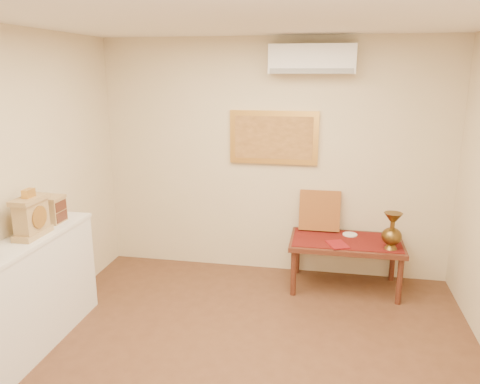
% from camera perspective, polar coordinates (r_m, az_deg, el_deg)
% --- Properties ---
extents(ceiling, '(4.50, 4.50, 0.00)m').
position_cam_1_polar(ceiling, '(3.10, -0.67, 21.39)').
color(ceiling, white).
rests_on(ceiling, ground).
extents(wall_back, '(4.00, 0.02, 2.70)m').
position_cam_1_polar(wall_back, '(5.39, 4.12, 4.05)').
color(wall_back, beige).
rests_on(wall_back, ground).
extents(table_cloth, '(1.14, 0.59, 0.01)m').
position_cam_1_polar(table_cloth, '(5.22, 12.83, -5.73)').
color(table_cloth, '#621410').
rests_on(table_cloth, low_table).
extents(brass_urn_tall, '(0.21, 0.21, 0.47)m').
position_cam_1_polar(brass_urn_tall, '(5.01, 18.08, -4.08)').
color(brass_urn_tall, brown).
rests_on(brass_urn_tall, table_cloth).
extents(plate, '(0.16, 0.16, 0.01)m').
position_cam_1_polar(plate, '(5.36, 13.26, -5.07)').
color(plate, white).
rests_on(plate, table_cloth).
extents(menu, '(0.26, 0.30, 0.01)m').
position_cam_1_polar(menu, '(5.04, 11.80, -6.28)').
color(menu, maroon).
rests_on(menu, table_cloth).
extents(cushion, '(0.46, 0.19, 0.47)m').
position_cam_1_polar(cushion, '(5.41, 9.69, -2.23)').
color(cushion, maroon).
rests_on(cushion, table_cloth).
extents(display_ledge, '(0.37, 2.02, 0.98)m').
position_cam_1_polar(display_ledge, '(4.29, -25.84, -12.39)').
color(display_ledge, white).
rests_on(display_ledge, floor).
extents(mantel_clock, '(0.17, 0.36, 0.41)m').
position_cam_1_polar(mantel_clock, '(4.27, -24.08, -2.74)').
color(mantel_clock, tan).
rests_on(mantel_clock, display_ledge).
extents(wooden_chest, '(0.16, 0.21, 0.24)m').
position_cam_1_polar(wooden_chest, '(4.60, -21.75, -1.98)').
color(wooden_chest, tan).
rests_on(wooden_chest, display_ledge).
extents(low_table, '(1.20, 0.70, 0.55)m').
position_cam_1_polar(low_table, '(5.24, 12.79, -6.44)').
color(low_table, '#522618').
rests_on(low_table, floor).
extents(painting, '(1.00, 0.06, 0.60)m').
position_cam_1_polar(painting, '(5.33, 4.14, 6.65)').
color(painting, gold).
rests_on(painting, wall_back).
extents(ac_unit, '(0.90, 0.25, 0.30)m').
position_cam_1_polar(ac_unit, '(5.14, 8.77, 15.72)').
color(ac_unit, white).
rests_on(ac_unit, wall_back).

